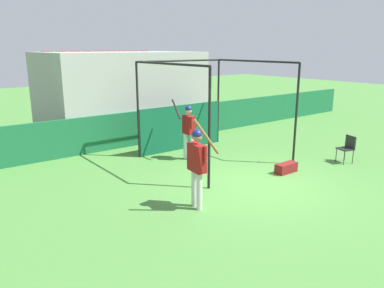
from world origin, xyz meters
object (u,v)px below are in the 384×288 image
object	(u,v)px
player_waiting	(197,161)
equipment_bag	(286,168)
folding_chair	(348,146)
baseball	(259,161)
player_batter	(188,127)

from	to	relation	value
player_waiting	equipment_bag	xyz separation A→B (m)	(3.51, 0.36, -0.95)
folding_chair	baseball	world-z (taller)	folding_chair
player_waiting	equipment_bag	size ratio (longest dim) A/B	2.97
baseball	folding_chair	bearing A→B (deg)	-37.60
equipment_bag	player_batter	bearing A→B (deg)	116.97
player_batter	player_waiting	world-z (taller)	player_waiting
player_batter	player_waiting	xyz separation A→B (m)	(-2.11, -3.12, 0.05)
player_waiting	folding_chair	distance (m)	5.82
folding_chair	equipment_bag	distance (m)	2.36
folding_chair	equipment_bag	bearing A→B (deg)	94.61
player_batter	equipment_bag	size ratio (longest dim) A/B	2.68
folding_chair	equipment_bag	size ratio (longest dim) A/B	1.20
player_waiting	baseball	distance (m)	4.09
player_batter	baseball	xyz separation A→B (m)	(1.55, -1.62, -1.00)
folding_chair	baseball	bearing A→B (deg)	69.37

